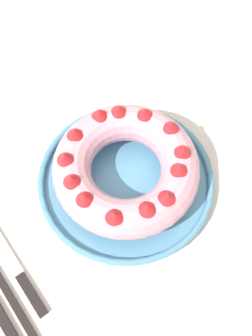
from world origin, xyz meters
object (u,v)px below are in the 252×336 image
(bundt_cake, at_px, (126,168))
(cake_knife, at_px, (21,276))
(serving_dish, at_px, (126,179))
(napkin, at_px, (219,100))

(bundt_cake, bearing_deg, cake_knife, -171.71)
(serving_dish, relative_size, napkin, 2.48)
(cake_knife, bearing_deg, bundt_cake, 6.66)
(bundt_cake, distance_m, napkin, 0.28)
(serving_dish, relative_size, bundt_cake, 1.26)
(serving_dish, height_order, napkin, serving_dish)
(serving_dish, distance_m, bundt_cake, 0.05)
(cake_knife, bearing_deg, napkin, 6.33)
(cake_knife, distance_m, napkin, 0.53)
(cake_knife, xyz_separation_m, napkin, (0.53, 0.07, -0.00))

